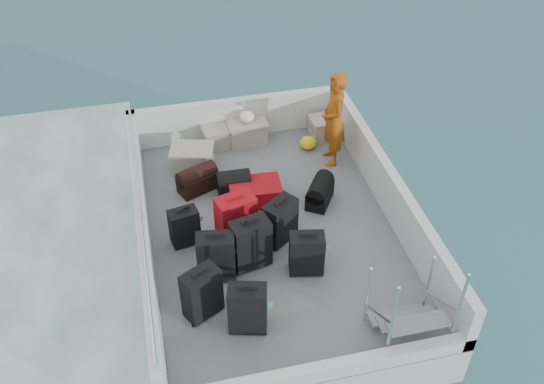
{
  "coord_description": "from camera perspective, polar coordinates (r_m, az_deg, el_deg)",
  "views": [
    {
      "loc": [
        -1.42,
        -6.05,
        6.46
      ],
      "look_at": [
        0.09,
        0.36,
        1.0
      ],
      "focal_mm": 40.0,
      "sensor_mm": 36.0,
      "label": 1
    }
  ],
  "objects": [
    {
      "name": "suitcase_2",
      "position": [
        8.23,
        -8.24,
        -3.31
      ],
      "size": [
        0.43,
        0.3,
        0.56
      ],
      "primitive_type": "cube",
      "rotation": [
        0.0,
        0.0,
        0.19
      ],
      "color": "black",
      "rests_on": "deck"
    },
    {
      "name": "suitcase_6",
      "position": [
        7.76,
        3.27,
        -5.84
      ],
      "size": [
        0.48,
        0.34,
        0.61
      ],
      "primitive_type": "cube",
      "rotation": [
        0.0,
        0.0,
        -0.2
      ],
      "color": "black",
      "rests_on": "deck"
    },
    {
      "name": "suitcase_4",
      "position": [
        7.8,
        -2.03,
        -4.91
      ],
      "size": [
        0.55,
        0.39,
        0.73
      ],
      "primitive_type": "cube",
      "rotation": [
        0.0,
        0.0,
        0.22
      ],
      "color": "black",
      "rests_on": "deck"
    },
    {
      "name": "deck",
      "position": [
        8.53,
        -0.05,
        -3.61
      ],
      "size": [
        3.3,
        4.7,
        0.02
      ],
      "primitive_type": "cube",
      "color": "slate",
      "rests_on": "ferry_hull"
    },
    {
      "name": "crate_0",
      "position": [
        9.56,
        -7.48,
        3.06
      ],
      "size": [
        0.7,
        0.57,
        0.37
      ],
      "primitive_type": "cube",
      "rotation": [
        0.0,
        0.0,
        -0.25
      ],
      "color": "#AEA697",
      "rests_on": "deck"
    },
    {
      "name": "passenger",
      "position": [
        9.38,
        5.81,
        6.8
      ],
      "size": [
        0.4,
        0.59,
        1.55
      ],
      "primitive_type": "imported",
      "rotation": [
        0.0,
        0.0,
        -1.62
      ],
      "color": "orange",
      "rests_on": "deck"
    },
    {
      "name": "suitcase_5",
      "position": [
        8.17,
        -3.39,
        -2.53
      ],
      "size": [
        0.58,
        0.43,
        0.71
      ],
      "primitive_type": "cube",
      "rotation": [
        0.0,
        0.0,
        0.27
      ],
      "color": "#9E0C15",
      "rests_on": "deck"
    },
    {
      "name": "yellow_bag",
      "position": [
        10.0,
        3.42,
        4.65
      ],
      "size": [
        0.28,
        0.26,
        0.22
      ],
      "primitive_type": "ellipsoid",
      "color": "gold",
      "rests_on": "deck"
    },
    {
      "name": "duffel_0",
      "position": [
        9.16,
        -7.02,
        1.02
      ],
      "size": [
        0.66,
        0.5,
        0.32
      ],
      "primitive_type": null,
      "rotation": [
        0.0,
        0.0,
        0.4
      ],
      "color": "black",
      "rests_on": "deck"
    },
    {
      "name": "crate_1",
      "position": [
        10.07,
        -4.89,
        5.2
      ],
      "size": [
        0.58,
        0.43,
        0.33
      ],
      "primitive_type": "cube",
      "rotation": [
        0.0,
        0.0,
        0.11
      ],
      "color": "#AEA697",
      "rests_on": "deck"
    },
    {
      "name": "deck_fittings",
      "position": [
        8.11,
        2.85,
        -2.77
      ],
      "size": [
        3.6,
        5.0,
        0.9
      ],
      "color": "silver",
      "rests_on": "deck"
    },
    {
      "name": "duffel_2",
      "position": [
        8.89,
        4.53,
        -0.16
      ],
      "size": [
        0.54,
        0.61,
        0.32
      ],
      "primitive_type": null,
      "rotation": [
        0.0,
        0.0,
        1.0
      ],
      "color": "black",
      "rests_on": "deck"
    },
    {
      "name": "suitcase_1",
      "position": [
        7.67,
        -5.26,
        -6.17
      ],
      "size": [
        0.51,
        0.34,
        0.71
      ],
      "primitive_type": "cube",
      "rotation": [
        0.0,
        0.0,
        -0.14
      ],
      "color": "black",
      "rests_on": "deck"
    },
    {
      "name": "ferry_hull",
      "position": [
        8.74,
        -0.05,
        -5.09
      ],
      "size": [
        3.6,
        5.0,
        0.6
      ],
      "primitive_type": "cube",
      "color": "silver",
      "rests_on": "ground"
    },
    {
      "name": "suitcase_8",
      "position": [
        8.91,
        -1.6,
        -0.01
      ],
      "size": [
        0.79,
        0.54,
        0.3
      ],
      "primitive_type": "cube",
      "rotation": [
        0.0,
        0.0,
        1.51
      ],
      "color": "#9E0C15",
      "rests_on": "deck"
    },
    {
      "name": "ground",
      "position": [
        8.96,
        -0.05,
        -6.45
      ],
      "size": [
        160.0,
        160.0,
        0.0
      ],
      "primitive_type": "plane",
      "color": "#16404F",
      "rests_on": "ground"
    },
    {
      "name": "crate_3",
      "position": [
        10.3,
        5.23,
        6.05
      ],
      "size": [
        0.57,
        0.4,
        0.33
      ],
      "primitive_type": "cube",
      "rotation": [
        0.0,
        0.0,
        0.05
      ],
      "color": "#AEA697",
      "rests_on": "deck"
    },
    {
      "name": "suitcase_0",
      "position": [
        7.3,
        -6.61,
        -9.5
      ],
      "size": [
        0.52,
        0.44,
        0.7
      ],
      "primitive_type": "cube",
      "rotation": [
        0.0,
        0.0,
        0.5
      ],
      "color": "black",
      "rests_on": "deck"
    },
    {
      "name": "crate_2",
      "position": [
        10.11,
        -2.34,
        5.64
      ],
      "size": [
        0.61,
        0.42,
        0.37
      ],
      "primitive_type": "cube",
      "rotation": [
        0.0,
        0.0,
        0.01
      ],
      "color": "#AEA697",
      "rests_on": "deck"
    },
    {
      "name": "white_bag",
      "position": [
        9.96,
        -2.38,
        6.94
      ],
      "size": [
        0.24,
        0.24,
        0.18
      ],
      "primitive_type": "ellipsoid",
      "color": "white",
      "rests_on": "crate_2"
    },
    {
      "name": "suitcase_3",
      "position": [
        7.12,
        -2.31,
        -10.95
      ],
      "size": [
        0.5,
        0.36,
        0.68
      ],
      "primitive_type": "cube",
      "rotation": [
        0.0,
        0.0,
        -0.26
      ],
      "color": "black",
      "rests_on": "deck"
    },
    {
      "name": "suitcase_7",
      "position": [
        8.16,
        0.76,
        -2.81
      ],
      "size": [
        0.54,
        0.49,
        0.66
      ],
      "primitive_type": "cube",
      "rotation": [
        0.0,
        0.0,
        0.64
      ],
      "color": "black",
      "rests_on": "deck"
    },
    {
      "name": "duffel_1",
      "position": [
        9.03,
        -3.6,
        0.62
      ],
      "size": [
        0.49,
        0.31,
        0.32
      ],
      "primitive_type": null,
      "rotation": [
        0.0,
        0.0,
        -0.02
      ],
      "color": "black",
      "rests_on": "deck"
    }
  ]
}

